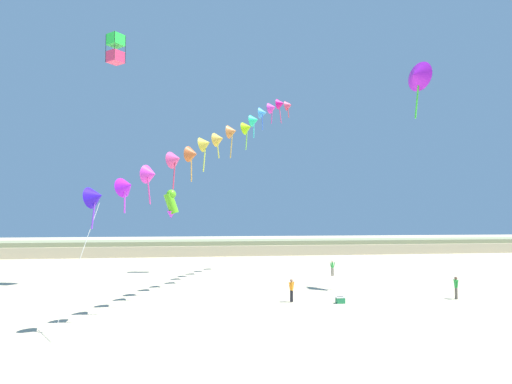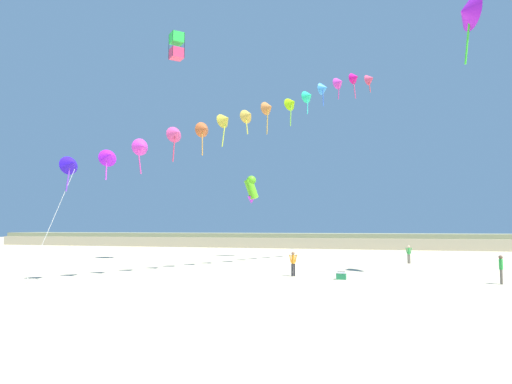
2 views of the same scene
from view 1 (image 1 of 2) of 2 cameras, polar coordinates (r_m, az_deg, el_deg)
ground_plane at (r=24.19m, az=5.23°, el=-16.71°), size 240.00×240.00×0.00m
dune_ridge at (r=72.16m, az=-4.37°, el=-6.90°), size 120.00×9.26×2.19m
person_near_left at (r=45.70m, az=9.53°, el=-9.20°), size 0.53×0.21×1.53m
person_near_right at (r=35.25m, az=23.73°, el=-10.72°), size 0.21×0.54×1.55m
person_mid_center at (r=31.35m, az=4.46°, el=-11.96°), size 0.48×0.37×1.54m
kite_banner_string at (r=36.60m, az=-3.55°, el=7.30°), size 17.77×26.82×18.61m
large_kite_low_lead at (r=39.23m, az=19.44°, el=13.55°), size 1.74×2.55×4.64m
large_kite_mid_trail at (r=48.21m, az=-10.56°, el=-1.31°), size 1.70×1.15×3.00m
large_kite_high_solo at (r=42.28m, az=-17.14°, el=16.74°), size 1.64×1.64×2.44m
beach_cooler at (r=31.45m, az=10.49°, el=-13.14°), size 0.58×0.41×0.46m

